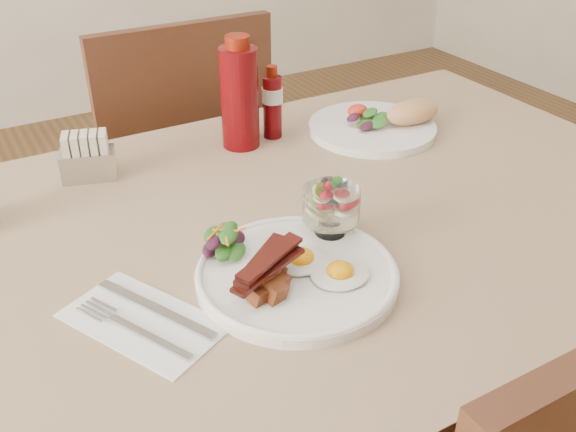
% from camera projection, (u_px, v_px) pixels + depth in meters
% --- Properties ---
extents(table, '(1.33, 0.88, 0.75)m').
position_uv_depth(table, '(313.00, 256.00, 1.09)').
color(table, '#4F2918').
rests_on(table, ground).
extents(chair_far, '(0.42, 0.42, 0.93)m').
position_uv_depth(chair_far, '(178.00, 172.00, 1.65)').
color(chair_far, '#4F2918').
rests_on(chair_far, ground).
extents(main_plate, '(0.28, 0.28, 0.02)m').
position_uv_depth(main_plate, '(297.00, 275.00, 0.88)').
color(main_plate, white).
rests_on(main_plate, table).
extents(fried_eggs, '(0.14, 0.16, 0.02)m').
position_uv_depth(fried_eggs, '(320.00, 266.00, 0.88)').
color(fried_eggs, silver).
rests_on(fried_eggs, main_plate).
extents(bacon_potato_pile, '(0.12, 0.08, 0.05)m').
position_uv_depth(bacon_potato_pile, '(266.00, 275.00, 0.83)').
color(bacon_potato_pile, maroon).
rests_on(bacon_potato_pile, main_plate).
extents(side_salad, '(0.07, 0.07, 0.04)m').
position_uv_depth(side_salad, '(225.00, 242.00, 0.90)').
color(side_salad, '#1B4F15').
rests_on(side_salad, main_plate).
extents(fruit_cup, '(0.09, 0.09, 0.09)m').
position_uv_depth(fruit_cup, '(331.00, 205.00, 0.94)').
color(fruit_cup, white).
rests_on(fruit_cup, main_plate).
extents(second_plate, '(0.27, 0.26, 0.07)m').
position_uv_depth(second_plate, '(382.00, 123.00, 1.31)').
color(second_plate, white).
rests_on(second_plate, table).
extents(ketchup_bottle, '(0.07, 0.07, 0.22)m').
position_uv_depth(ketchup_bottle, '(240.00, 96.00, 1.21)').
color(ketchup_bottle, '#550408').
rests_on(ketchup_bottle, table).
extents(hot_sauce_bottle, '(0.04, 0.04, 0.15)m').
position_uv_depth(hot_sauce_bottle, '(272.00, 103.00, 1.26)').
color(hot_sauce_bottle, '#550408').
rests_on(hot_sauce_bottle, table).
extents(sugar_caddy, '(0.10, 0.08, 0.09)m').
position_uv_depth(sugar_caddy, '(88.00, 159.00, 1.12)').
color(sugar_caddy, '#BCBDC1').
rests_on(sugar_caddy, table).
extents(napkin_cutlery, '(0.19, 0.24, 0.01)m').
position_uv_depth(napkin_cutlery, '(145.00, 320.00, 0.81)').
color(napkin_cutlery, white).
rests_on(napkin_cutlery, table).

